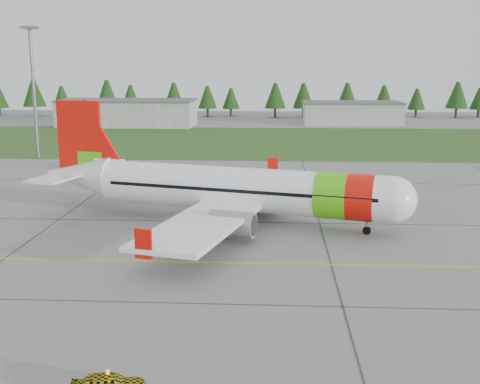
{
  "coord_description": "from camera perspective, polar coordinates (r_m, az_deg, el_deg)",
  "views": [
    {
      "loc": [
        5.65,
        -35.07,
        14.63
      ],
      "look_at": [
        2.69,
        16.52,
        3.66
      ],
      "focal_mm": 45.0,
      "sensor_mm": 36.0,
      "label": 1
    }
  ],
  "objects": [
    {
      "name": "aircraft",
      "position": [
        56.13,
        -0.69,
        0.25
      ],
      "size": [
        36.15,
        34.05,
        11.16
      ],
      "rotation": [
        0.0,
        0.0,
        -0.26
      ],
      "color": "white",
      "rests_on": "ground"
    },
    {
      "name": "hangar_west",
      "position": [
        149.84,
        -10.58,
        7.33
      ],
      "size": [
        32.0,
        14.0,
        6.0
      ],
      "primitive_type": "cube",
      "color": "#A8A8A3",
      "rests_on": "ground"
    },
    {
      "name": "service_van",
      "position": [
        88.52,
        -14.11,
        3.57
      ],
      "size": [
        1.68,
        1.6,
        4.48
      ],
      "primitive_type": "imported",
      "rotation": [
        0.0,
        0.0,
        -0.08
      ],
      "color": "silver",
      "rests_on": "ground"
    },
    {
      "name": "taxi_guideline",
      "position": [
        45.84,
        -3.99,
        -6.65
      ],
      "size": [
        120.0,
        0.25,
        0.02
      ],
      "primitive_type": "cube",
      "color": "gold",
      "rests_on": "ground"
    },
    {
      "name": "floodlight_mast",
      "position": [
        100.51,
        -18.94,
        8.7
      ],
      "size": [
        0.5,
        0.5,
        20.0
      ],
      "primitive_type": "cylinder",
      "color": "slate",
      "rests_on": "ground"
    },
    {
      "name": "grass_strip",
      "position": [
        118.12,
        0.52,
        4.87
      ],
      "size": [
        320.0,
        50.0,
        0.03
      ],
      "primitive_type": "cube",
      "color": "#30561E",
      "rests_on": "ground"
    },
    {
      "name": "treeline",
      "position": [
        173.43,
        1.43,
        8.8
      ],
      "size": [
        160.0,
        8.0,
        10.0
      ],
      "primitive_type": null,
      "color": "#1C3F14",
      "rests_on": "ground"
    },
    {
      "name": "hangar_east",
      "position": [
        154.76,
        10.55,
        7.32
      ],
      "size": [
        24.0,
        12.0,
        5.2
      ],
      "primitive_type": "cube",
      "color": "#A8A8A3",
      "rests_on": "ground"
    },
    {
      "name": "follow_me_car",
      "position": [
        28.32,
        -12.48,
        -15.54
      ],
      "size": [
        1.39,
        1.55,
        3.36
      ],
      "primitive_type": "imported",
      "rotation": [
        0.0,
        0.0,
        1.77
      ],
      "color": "#D5C00B",
      "rests_on": "ground"
    },
    {
      "name": "ground",
      "position": [
        38.42,
        -5.51,
        -10.46
      ],
      "size": [
        320.0,
        320.0,
        0.0
      ],
      "primitive_type": "plane",
      "color": "gray",
      "rests_on": "ground"
    }
  ]
}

